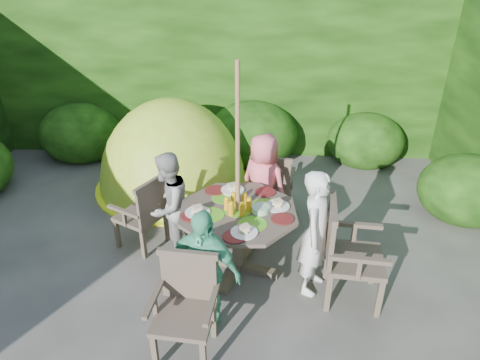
{
  "coord_description": "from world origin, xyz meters",
  "views": [
    {
      "loc": [
        0.74,
        -3.04,
        2.98
      ],
      "look_at": [
        0.53,
        0.98,
        0.85
      ],
      "focal_mm": 32.0,
      "sensor_mm": 36.0,
      "label": 1
    }
  ],
  "objects_px": {
    "parasol_pole": "(238,176)",
    "garden_chair_back": "(272,185)",
    "garden_chair_front": "(186,305)",
    "child_left": "(169,205)",
    "patio_table": "(238,220)",
    "garden_chair_right": "(346,252)",
    "child_right": "(317,233)",
    "child_front": "(203,269)",
    "dome_tent": "(174,185)",
    "child_back": "(263,184)",
    "garden_chair_left": "(145,212)"
  },
  "relations": [
    {
      "from": "parasol_pole",
      "to": "garden_chair_back",
      "type": "xyz_separation_m",
      "value": [
        0.36,
        1.04,
        -0.64
      ]
    },
    {
      "from": "garden_chair_front",
      "to": "child_left",
      "type": "distance_m",
      "value": 1.36
    },
    {
      "from": "patio_table",
      "to": "parasol_pole",
      "type": "relative_size",
      "value": 0.71
    },
    {
      "from": "patio_table",
      "to": "garden_chair_right",
      "type": "xyz_separation_m",
      "value": [
        1.03,
        -0.36,
        -0.08
      ]
    },
    {
      "from": "child_right",
      "to": "child_front",
      "type": "xyz_separation_m",
      "value": [
        -1.01,
        -0.51,
        -0.06
      ]
    },
    {
      "from": "garden_chair_front",
      "to": "child_right",
      "type": "xyz_separation_m",
      "value": [
        1.12,
        0.79,
        0.19
      ]
    },
    {
      "from": "dome_tent",
      "to": "child_left",
      "type": "bearing_deg",
      "value": -74.5
    },
    {
      "from": "child_right",
      "to": "child_left",
      "type": "height_order",
      "value": "child_right"
    },
    {
      "from": "patio_table",
      "to": "garden_chair_front",
      "type": "relative_size",
      "value": 1.84
    },
    {
      "from": "child_right",
      "to": "child_front",
      "type": "bearing_deg",
      "value": 138.73
    },
    {
      "from": "garden_chair_right",
      "to": "child_front",
      "type": "bearing_deg",
      "value": 113.03
    },
    {
      "from": "garden_chair_right",
      "to": "dome_tent",
      "type": "height_order",
      "value": "dome_tent"
    },
    {
      "from": "child_back",
      "to": "child_front",
      "type": "height_order",
      "value": "child_back"
    },
    {
      "from": "garden_chair_back",
      "to": "child_back",
      "type": "bearing_deg",
      "value": 78.75
    },
    {
      "from": "child_right",
      "to": "dome_tent",
      "type": "distance_m",
      "value": 2.81
    },
    {
      "from": "garden_chair_right",
      "to": "dome_tent",
      "type": "bearing_deg",
      "value": 49.61
    },
    {
      "from": "child_left",
      "to": "child_back",
      "type": "relative_size",
      "value": 0.98
    },
    {
      "from": "patio_table",
      "to": "child_back",
      "type": "xyz_separation_m",
      "value": [
        0.25,
        0.76,
        0.0
      ]
    },
    {
      "from": "garden_chair_back",
      "to": "parasol_pole",
      "type": "bearing_deg",
      "value": 80.36
    },
    {
      "from": "parasol_pole",
      "to": "garden_chair_left",
      "type": "distance_m",
      "value": 1.28
    },
    {
      "from": "garden_chair_right",
      "to": "dome_tent",
      "type": "xyz_separation_m",
      "value": [
        -2.07,
        2.17,
        -0.53
      ]
    },
    {
      "from": "child_right",
      "to": "child_left",
      "type": "relative_size",
      "value": 1.08
    },
    {
      "from": "child_back",
      "to": "dome_tent",
      "type": "distance_m",
      "value": 1.77
    },
    {
      "from": "child_back",
      "to": "garden_chair_left",
      "type": "bearing_deg",
      "value": 51.03
    },
    {
      "from": "garden_chair_back",
      "to": "child_left",
      "type": "xyz_separation_m",
      "value": [
        -1.12,
        -0.79,
        0.14
      ]
    },
    {
      "from": "garden_chair_right",
      "to": "garden_chair_back",
      "type": "height_order",
      "value": "garden_chair_right"
    },
    {
      "from": "garden_chair_back",
      "to": "child_front",
      "type": "distance_m",
      "value": 1.91
    },
    {
      "from": "patio_table",
      "to": "dome_tent",
      "type": "relative_size",
      "value": 0.62
    },
    {
      "from": "child_front",
      "to": "patio_table",
      "type": "bearing_deg",
      "value": 91.5
    },
    {
      "from": "child_right",
      "to": "garden_chair_right",
      "type": "bearing_deg",
      "value": -89.96
    },
    {
      "from": "child_left",
      "to": "patio_table",
      "type": "bearing_deg",
      "value": 89.56
    },
    {
      "from": "garden_chair_front",
      "to": "child_left",
      "type": "xyz_separation_m",
      "value": [
        -0.39,
        1.3,
        0.14
      ]
    },
    {
      "from": "patio_table",
      "to": "child_left",
      "type": "distance_m",
      "value": 0.8
    },
    {
      "from": "garden_chair_back",
      "to": "child_front",
      "type": "relative_size",
      "value": 0.72
    },
    {
      "from": "garden_chair_back",
      "to": "child_right",
      "type": "distance_m",
      "value": 1.37
    },
    {
      "from": "patio_table",
      "to": "garden_chair_back",
      "type": "xyz_separation_m",
      "value": [
        0.36,
        1.05,
        -0.15
      ]
    },
    {
      "from": "garden_chair_left",
      "to": "garden_chair_front",
      "type": "xyz_separation_m",
      "value": [
        0.69,
        -1.38,
        0.0
      ]
    },
    {
      "from": "garden_chair_left",
      "to": "child_front",
      "type": "xyz_separation_m",
      "value": [
        0.8,
        -1.1,
        0.14
      ]
    },
    {
      "from": "garden_chair_front",
      "to": "child_right",
      "type": "distance_m",
      "value": 1.39
    },
    {
      "from": "parasol_pole",
      "to": "child_right",
      "type": "xyz_separation_m",
      "value": [
        0.76,
        -0.25,
        -0.45
      ]
    },
    {
      "from": "garden_chair_back",
      "to": "dome_tent",
      "type": "distance_m",
      "value": 1.66
    },
    {
      "from": "parasol_pole",
      "to": "child_front",
      "type": "height_order",
      "value": "parasol_pole"
    },
    {
      "from": "garden_chair_left",
      "to": "garden_chair_back",
      "type": "height_order",
      "value": "garden_chair_back"
    },
    {
      "from": "patio_table",
      "to": "garden_chair_left",
      "type": "distance_m",
      "value": 1.12
    },
    {
      "from": "child_front",
      "to": "garden_chair_back",
      "type": "bearing_deg",
      "value": 91.44
    },
    {
      "from": "patio_table",
      "to": "garden_chair_left",
      "type": "relative_size",
      "value": 1.86
    },
    {
      "from": "garden_chair_back",
      "to": "garden_chair_front",
      "type": "relative_size",
      "value": 1.0
    },
    {
      "from": "parasol_pole",
      "to": "garden_chair_left",
      "type": "xyz_separation_m",
      "value": [
        -1.05,
        0.34,
        -0.65
      ]
    },
    {
      "from": "parasol_pole",
      "to": "garden_chair_front",
      "type": "xyz_separation_m",
      "value": [
        -0.37,
        -1.04,
        -0.64
      ]
    },
    {
      "from": "parasol_pole",
      "to": "child_back",
      "type": "relative_size",
      "value": 1.79
    }
  ]
}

